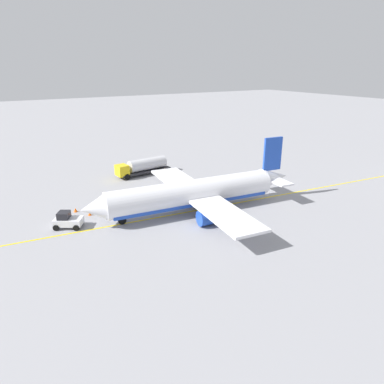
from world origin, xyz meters
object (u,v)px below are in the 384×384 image
refueling_worker (165,173)px  safety_cone_nose (75,210)px  fuel_tanker (143,166)px  safety_cone_wingtip (90,213)px  airplane (195,193)px  pushback_tug (67,220)px

refueling_worker → safety_cone_nose: 20.66m
fuel_tanker → safety_cone_wingtip: bearing=44.6°
airplane → safety_cone_nose: 17.61m
safety_cone_wingtip → fuel_tanker: bearing=-135.4°
fuel_tanker → refueling_worker: 4.75m
pushback_tug → safety_cone_nose: 5.26m
safety_cone_wingtip → safety_cone_nose: bearing=-58.2°
airplane → safety_cone_wingtip: size_ratio=57.65×
fuel_tanker → safety_cone_nose: 19.99m
refueling_worker → safety_cone_nose: (18.87, 8.39, -0.52)m
safety_cone_nose → fuel_tanker: bearing=-143.0°
safety_cone_nose → safety_cone_wingtip: size_ratio=1.08×
airplane → fuel_tanker: (-0.76, -20.63, -0.98)m
pushback_tug → safety_cone_wingtip: size_ratio=7.26×
airplane → safety_cone_wingtip: (13.73, -6.32, -2.43)m
refueling_worker → safety_cone_nose: refueling_worker is taller
airplane → safety_cone_wingtip: airplane is taller
refueling_worker → safety_cone_wingtip: bearing=31.5°
fuel_tanker → safety_cone_nose: fuel_tanker is taller
safety_cone_nose → safety_cone_wingtip: (-1.43, 2.31, -0.02)m
fuel_tanker → pushback_tug: 24.64m
pushback_tug → safety_cone_nose: bearing=-113.9°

